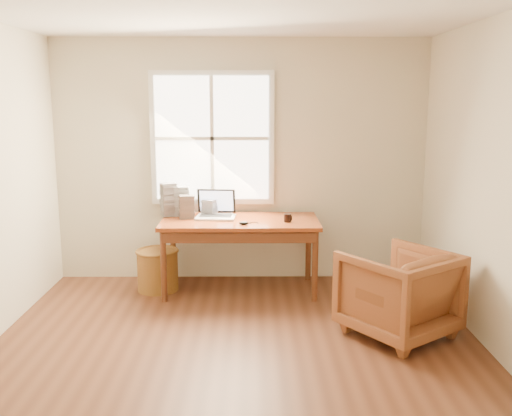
{
  "coord_description": "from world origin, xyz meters",
  "views": [
    {
      "loc": [
        0.13,
        -3.9,
        1.96
      ],
      "look_at": [
        0.16,
        1.65,
        0.9
      ],
      "focal_mm": 40.0,
      "sensor_mm": 36.0,
      "label": 1
    }
  ],
  "objects": [
    {
      "name": "cd_stack_b",
      "position": [
        -0.55,
        1.88,
        0.87
      ],
      "size": [
        0.17,
        0.16,
        0.24
      ],
      "primitive_type": "cube",
      "rotation": [
        0.0,
        0.0,
        0.18
      ],
      "color": "#2A2B30",
      "rests_on": "desk"
    },
    {
      "name": "coffee_mug",
      "position": [
        0.48,
        1.69,
        0.79
      ],
      "size": [
        0.1,
        0.1,
        0.08
      ],
      "primitive_type": "cylinder",
      "rotation": [
        0.0,
        0.0,
        -0.43
      ],
      "color": "black",
      "rests_on": "desk"
    },
    {
      "name": "cd_stack_d",
      "position": [
        -0.33,
        2.03,
        0.84
      ],
      "size": [
        0.18,
        0.17,
        0.17
      ],
      "primitive_type": "cube",
      "rotation": [
        0.0,
        0.0,
        -0.43
      ],
      "color": "silver",
      "rests_on": "desk"
    },
    {
      "name": "room_shell",
      "position": [
        -0.02,
        0.16,
        1.32
      ],
      "size": [
        4.04,
        4.54,
        2.64
      ],
      "color": "#59301E",
      "rests_on": "ground"
    },
    {
      "name": "cd_stack_a",
      "position": [
        -0.62,
        2.02,
        0.9
      ],
      "size": [
        0.17,
        0.15,
        0.31
      ],
      "primitive_type": "cube",
      "rotation": [
        0.0,
        0.0,
        0.1
      ],
      "color": "#B6BCC2",
      "rests_on": "desk"
    },
    {
      "name": "mouse",
      "position": [
        0.04,
        1.56,
        0.77
      ],
      "size": [
        0.1,
        0.07,
        0.03
      ],
      "primitive_type": "ellipsoid",
      "rotation": [
        0.0,
        0.0,
        -0.07
      ],
      "color": "black",
      "rests_on": "desk"
    },
    {
      "name": "wicker_stool",
      "position": [
        -0.86,
        1.8,
        0.21
      ],
      "size": [
        0.51,
        0.51,
        0.42
      ],
      "primitive_type": "cylinder",
      "rotation": [
        0.0,
        0.0,
        0.24
      ],
      "color": "brown",
      "rests_on": "room_shell"
    },
    {
      "name": "laptop",
      "position": [
        -0.25,
        1.86,
        0.9
      ],
      "size": [
        0.44,
        0.46,
        0.31
      ],
      "primitive_type": null,
      "rotation": [
        0.0,
        0.0,
        -0.07
      ],
      "color": "silver",
      "rests_on": "desk"
    },
    {
      "name": "desk",
      "position": [
        0.0,
        1.8,
        0.73
      ],
      "size": [
        1.6,
        0.8,
        0.04
      ],
      "primitive_type": "cube",
      "color": "brown",
      "rests_on": "room_shell"
    },
    {
      "name": "armchair",
      "position": [
        1.35,
        0.64,
        0.37
      ],
      "size": [
        1.11,
        1.12,
        0.74
      ],
      "primitive_type": "imported",
      "rotation": [
        0.0,
        0.0,
        3.77
      ],
      "color": "brown",
      "rests_on": "room_shell"
    },
    {
      "name": "cd_stack_c",
      "position": [
        -0.75,
        1.99,
        0.92
      ],
      "size": [
        0.2,
        0.19,
        0.35
      ],
      "primitive_type": "cube",
      "rotation": [
        0.0,
        0.0,
        0.42
      ],
      "color": "#9B9AA7",
      "rests_on": "desk"
    }
  ]
}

